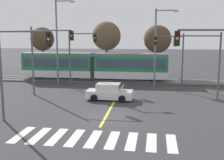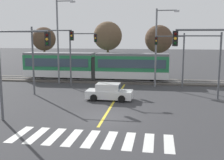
% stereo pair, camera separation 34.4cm
% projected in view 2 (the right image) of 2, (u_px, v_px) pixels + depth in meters
% --- Properties ---
extents(ground_plane, '(200.00, 200.00, 0.00)m').
position_uv_depth(ground_plane, '(104.00, 118.00, 20.17)').
color(ground_plane, '#333335').
extents(track_bed, '(120.00, 4.00, 0.18)m').
position_uv_depth(track_bed, '(126.00, 81.00, 35.65)').
color(track_bed, '#4C4742').
rests_on(track_bed, ground).
extents(rail_near, '(120.00, 0.08, 0.10)m').
position_uv_depth(rail_near, '(126.00, 81.00, 34.93)').
color(rail_near, '#939399').
rests_on(rail_near, track_bed).
extents(rail_far, '(120.00, 0.08, 0.10)m').
position_uv_depth(rail_far, '(127.00, 79.00, 36.33)').
color(rail_far, '#939399').
rests_on(rail_far, track_bed).
extents(light_rail_tram, '(18.50, 2.64, 3.43)m').
position_uv_depth(light_rail_tram, '(95.00, 65.00, 35.93)').
color(light_rail_tram, silver).
rests_on(light_rail_tram, track_bed).
extents(crosswalk_stripe_0, '(0.60, 2.81, 0.01)m').
position_uv_depth(crosswalk_stripe_0, '(20.00, 134.00, 16.82)').
color(crosswalk_stripe_0, silver).
rests_on(crosswalk_stripe_0, ground).
extents(crosswalk_stripe_1, '(0.60, 2.81, 0.01)m').
position_uv_depth(crosswalk_stripe_1, '(37.00, 135.00, 16.64)').
color(crosswalk_stripe_1, silver).
rests_on(crosswalk_stripe_1, ground).
extents(crosswalk_stripe_2, '(0.60, 2.81, 0.01)m').
position_uv_depth(crosswalk_stripe_2, '(55.00, 136.00, 16.46)').
color(crosswalk_stripe_2, silver).
rests_on(crosswalk_stripe_2, ground).
extents(crosswalk_stripe_3, '(0.60, 2.81, 0.01)m').
position_uv_depth(crosswalk_stripe_3, '(73.00, 137.00, 16.28)').
color(crosswalk_stripe_3, silver).
rests_on(crosswalk_stripe_3, ground).
extents(crosswalk_stripe_4, '(0.60, 2.81, 0.01)m').
position_uv_depth(crosswalk_stripe_4, '(91.00, 139.00, 16.09)').
color(crosswalk_stripe_4, silver).
rests_on(crosswalk_stripe_4, ground).
extents(crosswalk_stripe_5, '(0.60, 2.81, 0.01)m').
position_uv_depth(crosswalk_stripe_5, '(110.00, 140.00, 15.91)').
color(crosswalk_stripe_5, silver).
rests_on(crosswalk_stripe_5, ground).
extents(crosswalk_stripe_6, '(0.60, 2.81, 0.01)m').
position_uv_depth(crosswalk_stripe_6, '(129.00, 141.00, 15.73)').
color(crosswalk_stripe_6, silver).
rests_on(crosswalk_stripe_6, ground).
extents(crosswalk_stripe_7, '(0.60, 2.81, 0.01)m').
position_uv_depth(crosswalk_stripe_7, '(149.00, 142.00, 15.55)').
color(crosswalk_stripe_7, silver).
rests_on(crosswalk_stripe_7, ground).
extents(crosswalk_stripe_8, '(0.60, 2.81, 0.01)m').
position_uv_depth(crosswalk_stripe_8, '(169.00, 143.00, 15.37)').
color(crosswalk_stripe_8, silver).
rests_on(crosswalk_stripe_8, ground).
extents(lane_centre_line, '(0.20, 16.05, 0.01)m').
position_uv_depth(lane_centre_line, '(115.00, 99.00, 25.88)').
color(lane_centre_line, gold).
rests_on(lane_centre_line, ground).
extents(sedan_crossing, '(4.25, 2.01, 1.52)m').
position_uv_depth(sedan_crossing, '(109.00, 92.00, 25.65)').
color(sedan_crossing, silver).
rests_on(sedan_crossing, ground).
extents(traffic_light_near_left, '(3.75, 0.38, 6.57)m').
position_uv_depth(traffic_light_near_left, '(16.00, 59.00, 18.74)').
color(traffic_light_near_left, '#515459').
rests_on(traffic_light_near_left, ground).
extents(traffic_light_near_right, '(3.75, 0.38, 6.61)m').
position_uv_depth(traffic_light_near_right, '(214.00, 61.00, 16.52)').
color(traffic_light_near_right, '#515459').
rests_on(traffic_light_near_right, ground).
extents(traffic_light_mid_right, '(4.25, 0.38, 6.14)m').
position_uv_depth(traffic_light_mid_right, '(204.00, 54.00, 25.45)').
color(traffic_light_mid_right, '#515459').
rests_on(traffic_light_mid_right, ground).
extents(traffic_light_mid_left, '(4.25, 0.38, 6.68)m').
position_uv_depth(traffic_light_mid_left, '(46.00, 50.00, 27.14)').
color(traffic_light_mid_left, '#515459').
rests_on(traffic_light_mid_left, ground).
extents(traffic_light_far_left, '(3.25, 0.38, 6.45)m').
position_uv_depth(traffic_light_far_left, '(79.00, 50.00, 32.07)').
color(traffic_light_far_left, '#515459').
rests_on(traffic_light_far_left, ground).
extents(traffic_light_far_right, '(3.25, 0.38, 6.08)m').
position_uv_depth(traffic_light_far_right, '(174.00, 52.00, 30.87)').
color(traffic_light_far_right, '#515459').
rests_on(traffic_light_far_right, ground).
extents(street_lamp_west, '(2.33, 0.28, 10.00)m').
position_uv_depth(street_lamp_west, '(59.00, 37.00, 33.42)').
color(street_lamp_west, slate).
rests_on(street_lamp_west, ground).
extents(street_lamp_centre, '(2.54, 0.28, 8.76)m').
position_uv_depth(street_lamp_centre, '(158.00, 43.00, 31.48)').
color(street_lamp_centre, slate).
rests_on(street_lamp_centre, ground).
extents(bare_tree_far_west, '(3.54, 3.54, 7.06)m').
position_uv_depth(bare_tree_far_west, '(44.00, 39.00, 42.30)').
color(bare_tree_far_west, brown).
rests_on(bare_tree_far_west, ground).
extents(bare_tree_west, '(4.04, 4.04, 7.77)m').
position_uv_depth(bare_tree_west, '(108.00, 36.00, 39.57)').
color(bare_tree_west, brown).
rests_on(bare_tree_west, ground).
extents(bare_tree_east, '(3.84, 3.84, 7.24)m').
position_uv_depth(bare_tree_east, '(159.00, 39.00, 38.80)').
color(bare_tree_east, brown).
rests_on(bare_tree_east, ground).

